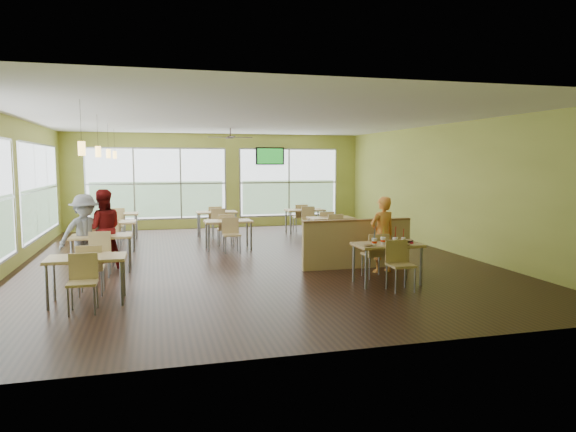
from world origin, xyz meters
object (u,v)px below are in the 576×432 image
object	(u,v)px
half_wall_divider	(357,244)
man_plaid	(382,235)
main_table	(387,250)
food_basket	(407,241)

from	to	relation	value
half_wall_divider	man_plaid	size ratio (longest dim) A/B	1.55
main_table	food_basket	xyz separation A→B (m)	(0.41, 0.01, 0.15)
half_wall_divider	man_plaid	world-z (taller)	man_plaid
man_plaid	food_basket	bearing A→B (deg)	83.37
food_basket	main_table	bearing A→B (deg)	-178.42
main_table	half_wall_divider	world-z (taller)	half_wall_divider
half_wall_divider	food_basket	distance (m)	1.52
main_table	food_basket	distance (m)	0.44
main_table	food_basket	size ratio (longest dim) A/B	6.79
main_table	man_plaid	xyz separation A→B (m)	(0.34, 0.94, 0.14)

